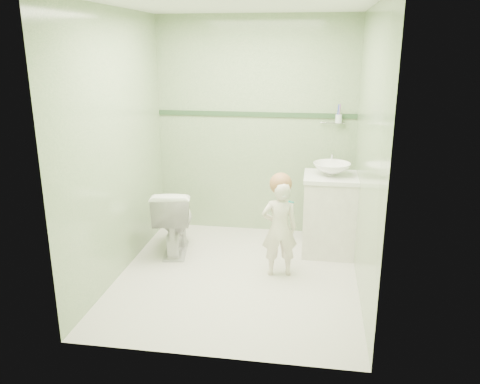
# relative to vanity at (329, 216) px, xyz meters

# --- Properties ---
(ground) EXTENTS (2.50, 2.50, 0.00)m
(ground) POSITION_rel_vanity_xyz_m (-0.84, -0.70, -0.40)
(ground) COLOR silver
(ground) RESTS_ON ground
(room_shell) EXTENTS (2.50, 2.54, 2.40)m
(room_shell) POSITION_rel_vanity_xyz_m (-0.84, -0.70, 0.80)
(room_shell) COLOR #87AA78
(room_shell) RESTS_ON ground
(trim_stripe) EXTENTS (2.20, 0.02, 0.05)m
(trim_stripe) POSITION_rel_vanity_xyz_m (-0.84, 0.54, 0.95)
(trim_stripe) COLOR #2F4E2F
(trim_stripe) RESTS_ON room_shell
(vanity) EXTENTS (0.52, 0.50, 0.80)m
(vanity) POSITION_rel_vanity_xyz_m (0.00, 0.00, 0.00)
(vanity) COLOR white
(vanity) RESTS_ON ground
(counter) EXTENTS (0.54, 0.52, 0.04)m
(counter) POSITION_rel_vanity_xyz_m (0.00, 0.00, 0.41)
(counter) COLOR white
(counter) RESTS_ON vanity
(basin) EXTENTS (0.37, 0.37, 0.13)m
(basin) POSITION_rel_vanity_xyz_m (0.00, 0.00, 0.49)
(basin) COLOR white
(basin) RESTS_ON counter
(faucet) EXTENTS (0.03, 0.13, 0.18)m
(faucet) POSITION_rel_vanity_xyz_m (0.00, 0.19, 0.57)
(faucet) COLOR silver
(faucet) RESTS_ON counter
(cup_holder) EXTENTS (0.26, 0.07, 0.21)m
(cup_holder) POSITION_rel_vanity_xyz_m (0.05, 0.48, 0.93)
(cup_holder) COLOR silver
(cup_holder) RESTS_ON room_shell
(toilet) EXTENTS (0.50, 0.74, 0.69)m
(toilet) POSITION_rel_vanity_xyz_m (-1.58, -0.23, -0.05)
(toilet) COLOR white
(toilet) RESTS_ON ground
(toddler) EXTENTS (0.37, 0.29, 0.92)m
(toddler) POSITION_rel_vanity_xyz_m (-0.46, -0.59, 0.06)
(toddler) COLOR white
(toddler) RESTS_ON ground
(hair_cap) EXTENTS (0.20, 0.20, 0.20)m
(hair_cap) POSITION_rel_vanity_xyz_m (-0.46, -0.57, 0.48)
(hair_cap) COLOR #9D6941
(hair_cap) RESTS_ON toddler
(teal_toothbrush) EXTENTS (0.11, 0.14, 0.08)m
(teal_toothbrush) POSITION_rel_vanity_xyz_m (-0.37, -0.70, 0.36)
(teal_toothbrush) COLOR #039792
(teal_toothbrush) RESTS_ON toddler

